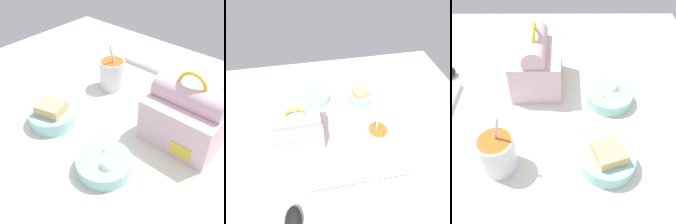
{
  "view_description": "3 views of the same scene",
  "coord_description": "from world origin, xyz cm",
  "views": [
    {
      "loc": [
        43.22,
        -52.54,
        56.56
      ],
      "look_at": [
        1.66,
        -5.23,
        7.0
      ],
      "focal_mm": 45.0,
      "sensor_mm": 36.0,
      "label": 1
    },
    {
      "loc": [
        10.8,
        47.06,
        72.47
      ],
      "look_at": [
        1.66,
        -5.23,
        7.0
      ],
      "focal_mm": 28.0,
      "sensor_mm": 36.0,
      "label": 2
    },
    {
      "loc": [
        -52.36,
        -5.06,
        61.54
      ],
      "look_at": [
        1.66,
        -5.23,
        7.0
      ],
      "focal_mm": 45.0,
      "sensor_mm": 36.0,
      "label": 3
    }
  ],
  "objects": [
    {
      "name": "desk_surface",
      "position": [
        0.0,
        0.0,
        1.0
      ],
      "size": [
        140.0,
        110.0,
        2.0
      ],
      "color": "silver",
      "rests_on": "ground"
    },
    {
      "name": "keyboard",
      "position": [
        -1.69,
        34.63,
        3.02
      ],
      "size": [
        41.01,
        12.73,
        2.1
      ],
      "color": "silver",
      "rests_on": "desk_surface"
    },
    {
      "name": "lunch_bag",
      "position": [
        20.04,
        3.24,
        9.85
      ],
      "size": [
        20.13,
        15.52,
        21.36
      ],
      "color": "beige",
      "rests_on": "desk_surface"
    },
    {
      "name": "soup_cup",
      "position": [
        -12.26,
        10.71,
        7.24
      ],
      "size": [
        8.93,
        8.93,
        16.71
      ],
      "color": "silver",
      "rests_on": "desk_surface"
    },
    {
      "name": "bento_bowl_sandwich",
      "position": [
        -12.38,
        -15.82,
        4.62
      ],
      "size": [
        13.6,
        13.6,
        7.02
      ],
      "color": "#93D1CC",
      "rests_on": "desk_surface"
    },
    {
      "name": "bento_bowl_snacks",
      "position": [
        11.26,
        -19.01,
        3.99
      ],
      "size": [
        13.96,
        13.96,
        5.71
      ],
      "color": "#93D1CC",
      "rests_on": "desk_surface"
    }
  ]
}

